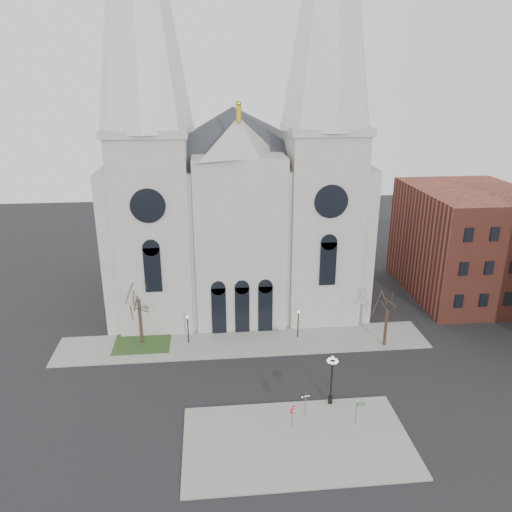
{
  "coord_description": "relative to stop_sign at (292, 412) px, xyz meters",
  "views": [
    {
      "loc": [
        -3.45,
        -36.78,
        27.27
      ],
      "look_at": [
        1.01,
        8.0,
        11.14
      ],
      "focal_mm": 35.0,
      "sensor_mm": 36.0,
      "label": 1
    }
  ],
  "objects": [
    {
      "name": "sidewalk_near",
      "position": [
        0.17,
        -1.48,
        -1.72
      ],
      "size": [
        18.0,
        10.0,
        0.14
      ],
      "primitive_type": "cube",
      "color": "gray",
      "rests_on": "ground"
    },
    {
      "name": "street_name_sign",
      "position": [
        5.48,
        0.19,
        -0.43
      ],
      "size": [
        0.65,
        0.08,
        2.04
      ],
      "rotation": [
        0.0,
        0.0,
        -0.02
      ],
      "color": "slate",
      "rests_on": "sidewalk_near"
    },
    {
      "name": "cathedral",
      "position": [
        -2.83,
        26.38,
        16.69
      ],
      "size": [
        33.0,
        26.66,
        54.0
      ],
      "color": "#A29F97",
      "rests_on": "ground"
    },
    {
      "name": "one_way_sign",
      "position": [
        1.4,
        1.58,
        -0.17
      ],
      "size": [
        0.95,
        0.23,
        2.2
      ],
      "rotation": [
        0.0,
        0.0,
        0.2
      ],
      "color": "slate",
      "rests_on": "sidewalk_near"
    },
    {
      "name": "tree_right",
      "position": [
        12.17,
        12.52,
        2.67
      ],
      "size": [
        3.2,
        3.2,
        6.0
      ],
      "color": "#2C2119",
      "rests_on": "ground"
    },
    {
      "name": "bg_building_brick",
      "position": [
        27.17,
        25.52,
        5.21
      ],
      "size": [
        14.0,
        18.0,
        14.0
      ],
      "primitive_type": "cube",
      "color": "brown",
      "rests_on": "ground"
    },
    {
      "name": "grass_patch",
      "position": [
        -13.83,
        15.52,
        -1.7
      ],
      "size": [
        6.0,
        5.0,
        0.18
      ],
      "primitive_type": "cube",
      "color": "#2B461E",
      "rests_on": "ground"
    },
    {
      "name": "ped_lamp_right",
      "position": [
        3.17,
        15.02,
        0.54
      ],
      "size": [
        0.32,
        0.32,
        3.26
      ],
      "color": "black",
      "rests_on": "sidewalk_far"
    },
    {
      "name": "globe_lamp",
      "position": [
        3.93,
        3.02,
        1.33
      ],
      "size": [
        1.3,
        1.3,
        4.74
      ],
      "rotation": [
        0.0,
        0.0,
        -0.34
      ],
      "color": "black",
      "rests_on": "sidewalk_near"
    },
    {
      "name": "tree_left",
      "position": [
        -13.83,
        15.52,
        3.79
      ],
      "size": [
        3.2,
        3.2,
        7.5
      ],
      "color": "#2C2119",
      "rests_on": "ground"
    },
    {
      "name": "stop_sign",
      "position": [
        0.0,
        0.0,
        0.0
      ],
      "size": [
        0.78,
        0.32,
        2.3
      ],
      "rotation": [
        0.0,
        0.0,
        0.38
      ],
      "color": "slate",
      "rests_on": "sidewalk_near"
    },
    {
      "name": "ground",
      "position": [
        -2.83,
        3.52,
        -1.79
      ],
      "size": [
        160.0,
        160.0,
        0.0
      ],
      "primitive_type": "plane",
      "color": "black",
      "rests_on": "ground"
    },
    {
      "name": "sidewalk_far",
      "position": [
        -2.83,
        14.52,
        -1.72
      ],
      "size": [
        40.0,
        6.0,
        0.14
      ],
      "primitive_type": "cube",
      "color": "gray",
      "rests_on": "ground"
    },
    {
      "name": "ped_lamp_left",
      "position": [
        -8.83,
        15.02,
        0.54
      ],
      "size": [
        0.32,
        0.32,
        3.26
      ],
      "color": "black",
      "rests_on": "sidewalk_far"
    }
  ]
}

